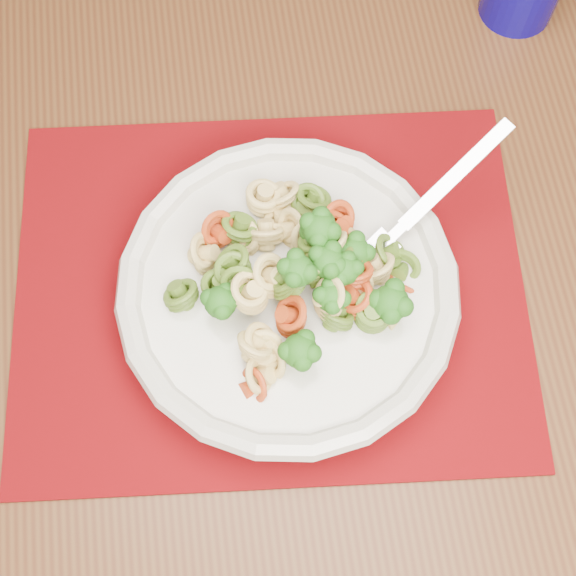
# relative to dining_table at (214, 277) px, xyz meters

# --- Properties ---
(dining_table) EXTENTS (1.64, 1.32, 0.74)m
(dining_table) POSITION_rel_dining_table_xyz_m (0.00, 0.00, 0.00)
(dining_table) COLOR #4D2E15
(dining_table) RESTS_ON ground
(placemat) EXTENTS (0.47, 0.40, 0.00)m
(placemat) POSITION_rel_dining_table_xyz_m (0.06, -0.04, 0.10)
(placemat) COLOR #630409
(placemat) RESTS_ON dining_table
(pasta_bowl) EXTENTS (0.26, 0.26, 0.05)m
(pasta_bowl) POSITION_rel_dining_table_xyz_m (0.08, -0.05, 0.13)
(pasta_bowl) COLOR beige
(pasta_bowl) RESTS_ON placemat
(pasta_broccoli_heap) EXTENTS (0.22, 0.22, 0.06)m
(pasta_broccoli_heap) POSITION_rel_dining_table_xyz_m (0.08, -0.05, 0.15)
(pasta_broccoli_heap) COLOR tan
(pasta_broccoli_heap) RESTS_ON pasta_bowl
(fork) EXTENTS (0.13, 0.16, 0.08)m
(fork) POSITION_rel_dining_table_xyz_m (0.14, -0.01, 0.14)
(fork) COLOR silver
(fork) RESTS_ON pasta_bowl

